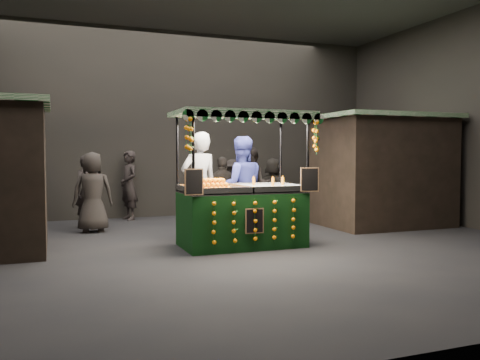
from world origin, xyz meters
name	(u,v)px	position (x,y,z in m)	size (l,w,h in m)	color
ground	(227,249)	(0.00, 0.00, 0.00)	(12.00, 12.00, 0.00)	black
market_hall	(227,57)	(0.00, 0.00, 3.38)	(12.10, 10.10, 5.05)	black
neighbour_stall_right	(382,170)	(4.40, 1.50, 1.31)	(3.00, 2.20, 2.60)	black
juice_stall	(243,205)	(0.35, 0.12, 0.76)	(2.52, 1.48, 2.45)	black
vendor_grey	(199,186)	(-0.19, 1.11, 1.06)	(0.86, 0.66, 2.12)	gray
vendor_blue	(241,187)	(0.65, 1.03, 1.02)	(1.10, 0.91, 2.04)	navy
shopper_0	(88,191)	(-2.13, 3.52, 0.83)	(0.70, 0.55, 1.67)	#2B2423
shopper_1	(253,186)	(1.61, 2.76, 0.92)	(1.13, 1.06, 1.84)	black
shopper_2	(223,192)	(0.76, 2.45, 0.81)	(0.98, 0.46, 1.63)	#2B2623
shopper_3	(232,187)	(1.76, 4.60, 0.77)	(1.05, 1.14, 1.54)	black
shopper_4	(93,192)	(-2.08, 2.81, 0.87)	(0.86, 0.56, 1.73)	#2A2522
shopper_5	(273,188)	(2.53, 3.56, 0.79)	(1.10, 1.52, 1.59)	#2C2824
shopper_6	(129,185)	(-1.06, 4.60, 0.89)	(0.60, 0.74, 1.77)	black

